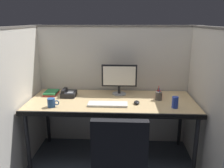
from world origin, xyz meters
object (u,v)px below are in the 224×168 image
coffee_mug (52,103)px  desk_phone (68,93)px  monitor_center (119,77)px  red_stapler (159,94)px  keyboard_main (108,104)px  soda_can (175,102)px  desk (112,105)px  pen_cup (159,96)px  book_stack (51,93)px  computer_mouse (137,102)px

coffee_mug → desk_phone: bearing=75.9°
monitor_center → red_stapler: 0.53m
monitor_center → keyboard_main: bearing=-106.5°
keyboard_main → soda_can: size_ratio=3.52×
desk_phone → keyboard_main: bearing=-29.9°
desk → pen_cup: pen_cup is taller
monitor_center → book_stack: size_ratio=2.01×
computer_mouse → soda_can: size_ratio=0.79×
red_stapler → coffee_mug: (-1.19, -0.42, 0.02)m
keyboard_main → computer_mouse: size_ratio=4.48×
coffee_mug → soda_can: (1.30, 0.04, 0.01)m
desk → keyboard_main: bearing=-103.2°
computer_mouse → desk_phone: (-0.81, 0.23, 0.02)m
monitor_center → desk_phone: 0.65m
computer_mouse → red_stapler: red_stapler is taller
keyboard_main → desk: bearing=76.8°
desk_phone → coffee_mug: 0.38m
monitor_center → coffee_mug: size_ratio=3.41×
desk → monitor_center: bearing=71.5°
pen_cup → book_stack: bearing=173.8°
soda_can → monitor_center: bearing=143.9°
monitor_center → soda_can: 0.75m
book_stack → red_stapler: (1.33, -0.01, 0.01)m
monitor_center → desk_phone: (-0.61, -0.10, -0.18)m
pen_cup → desk_phone: bearing=175.6°
desk → desk_phone: 0.56m
desk → coffee_mug: 0.68m
book_stack → coffee_mug: bearing=-72.5°
book_stack → pen_cup: 1.31m
monitor_center → computer_mouse: 0.44m
computer_mouse → book_stack: (-1.04, 0.29, 0.00)m
coffee_mug → monitor_center: bearing=33.8°
pen_cup → soda_can: 0.28m
desk → pen_cup: (0.54, 0.05, 0.10)m
keyboard_main → coffee_mug: coffee_mug is taller
monitor_center → soda_can: monitor_center is taller
red_stapler → pen_cup: bearing=-101.9°
keyboard_main → red_stapler: (0.60, 0.34, 0.02)m
desk → computer_mouse: bearing=-19.2°
book_stack → desk_phone: bearing=-14.4°
desk_phone → pen_cup: (1.07, -0.08, 0.02)m
desk_phone → pen_cup: pen_cup is taller
computer_mouse → soda_can: soda_can is taller
pen_cup → soda_can: pen_cup is taller
monitor_center → coffee_mug: monitor_center is taller
desk → red_stapler: (0.57, 0.18, 0.08)m
monitor_center → keyboard_main: size_ratio=1.00×
computer_mouse → book_stack: book_stack is taller
pen_cup → soda_can: bearing=-61.2°
computer_mouse → coffee_mug: 0.92m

